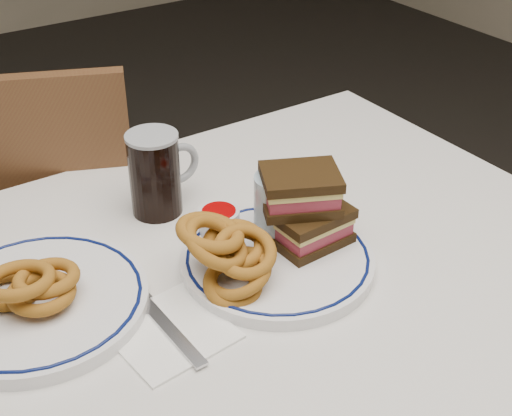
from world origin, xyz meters
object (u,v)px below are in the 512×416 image
main_plate (277,260)px  chair_far (38,248)px  beer_mug (156,173)px  far_plate (37,302)px  reuben_sandwich (305,207)px

main_plate → chair_far: bearing=107.6°
beer_mug → far_plate: bearing=-152.5°
main_plate → beer_mug: beer_mug is taller
reuben_sandwich → main_plate: bearing=-168.4°
far_plate → main_plate: bearing=-17.5°
main_plate → reuben_sandwich: size_ratio=2.05×
chair_far → beer_mug: size_ratio=6.82×
reuben_sandwich → far_plate: (-0.37, 0.09, -0.06)m
main_plate → far_plate: far_plate is taller
reuben_sandwich → beer_mug: (-0.13, 0.22, -0.01)m
chair_far → main_plate: (0.19, -0.59, 0.26)m
reuben_sandwich → beer_mug: size_ratio=0.99×
chair_far → reuben_sandwich: chair_far is taller
reuben_sandwich → far_plate: reuben_sandwich is taller
chair_far → beer_mug: bearing=-72.4°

